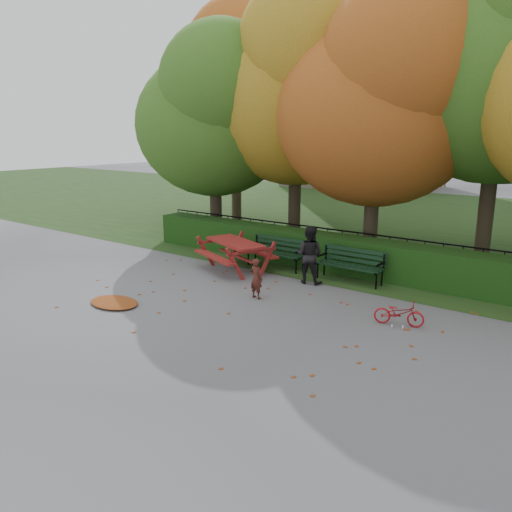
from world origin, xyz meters
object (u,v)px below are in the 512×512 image
Objects in this scene: bench_right at (351,262)px; adult at (309,255)px; tree_a at (217,114)px; tree_f at (238,88)px; child at (256,278)px; tree_c at (385,98)px; bicycle at (399,313)px; bench_left at (277,250)px; tree_b at (302,85)px; picnic_table at (235,248)px.

adult is at bearing -135.86° from bench_right.
tree_a is 0.81× the size of tree_f.
tree_f is at bearing -43.38° from child.
tree_c is 6.60m from child.
bench_right is 3.18m from bicycle.
tree_a is 7.15m from adult.
bench_right is at bearing -33.92° from tree_f.
tree_a reaches higher than bench_left.
tree_a reaches higher than child.
child is at bearing -65.34° from bench_left.
tree_b is at bearing 166.55° from tree_c.
picnic_table is at bearing 60.75° from bicycle.
tree_f is 11.98m from child.
bench_right is (0.27, -2.26, -4.30)m from tree_c.
bench_left is 1.17× the size of adult.
bench_right is at bearing -108.39° from child.
tree_a is at bearing 158.57° from picnic_table.
picnic_table is (5.10, -6.58, -5.01)m from tree_f.
tree_c is 5.31m from bench_left.
tree_a is 4.31m from tree_f.
adult is at bearing -26.96° from bench_left.
child is at bearing -41.52° from tree_a.
bench_left is 2.90m from child.
bicycle is (2.48, -4.53, -4.56)m from tree_c.
tree_a reaches higher than bench_right.
child reaches higher than bicycle.
bench_left is at bearing -69.42° from tree_b.
picnic_table is at bearing -84.19° from tree_b.
tree_c is 4.44× the size of bench_right.
tree_c is at bearing -110.97° from adult.
bench_left is at bearing -25.76° from tree_a.
child is at bearing -18.22° from picnic_table.
tree_a is 4.87× the size of adult.
tree_a is at bearing -176.35° from tree_c.
adult is (-0.56, -3.06, -4.06)m from tree_c.
bench_left is 1.00× the size of bench_right.
tree_a is at bearing -156.95° from tree_b.
child reaches higher than bench_left.
tree_b is 6.61m from adult.
adult reaches higher than bench_right.
tree_a is at bearing 163.39° from bench_right.
bench_left is 2.40m from bench_right.
bench_right is 0.72× the size of picnic_table.
bicycle is (8.50, -4.15, -4.25)m from tree_a.
picnic_table is at bearing -52.18° from tree_f.
picnic_table is 2.46× the size of bicycle.
bicycle is at bearing -42.71° from tree_b.
child reaches higher than bench_right.
adult is at bearing -95.32° from child.
bicycle is at bearing -168.01° from child.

